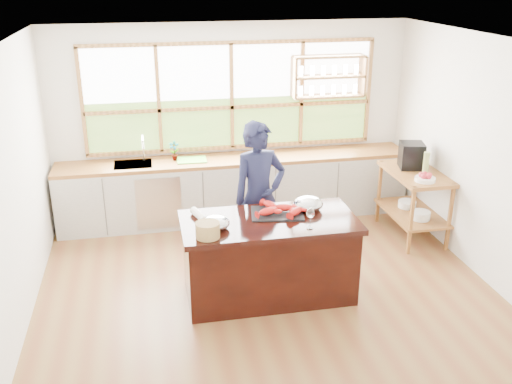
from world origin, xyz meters
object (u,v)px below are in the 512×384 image
object	(u,v)px
cook	(259,197)
wicker_basket	(208,230)
island	(269,258)
espresso_machine	(411,155)

from	to	relation	value
cook	wicker_basket	xyz separation A→B (m)	(-0.71, -0.95, 0.09)
cook	island	bearing A→B (deg)	-106.49
cook	espresso_machine	world-z (taller)	cook
island	wicker_basket	world-z (taller)	wicker_basket
espresso_machine	cook	bearing A→B (deg)	-150.17
island	cook	bearing A→B (deg)	87.42
espresso_machine	wicker_basket	distance (m)	3.26
cook	espresso_machine	size ratio (longest dim) A/B	5.30
island	cook	xyz separation A→B (m)	(0.03, 0.67, 0.44)
island	espresso_machine	xyz separation A→B (m)	(2.19, 1.27, 0.61)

